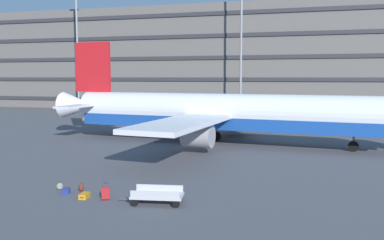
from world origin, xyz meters
TOP-DOWN VIEW (x-y plane):
  - ground_plane at (0.00, 0.00)m, footprint 600.00×600.00m
  - terminal_structure at (0.00, 48.37)m, footprint 128.57×20.41m
  - airliner at (1.67, 1.80)m, footprint 36.57×29.61m
  - light_mast_far_left at (-31.91, 32.55)m, footprint 1.80×0.50m
  - light_mast_left at (-1.13, 32.55)m, footprint 1.80×0.50m
  - suitcase_silver at (-1.54, -18.05)m, footprint 0.50×0.77m
  - suitcase_navy at (-3.02, -17.50)m, footprint 0.62×0.73m
  - suitcase_purple at (-0.32, -18.01)m, footprint 0.48×0.38m
  - backpack_orange at (-2.39, -16.92)m, footprint 0.36×0.31m
  - backpack_teal at (-0.68, -17.46)m, footprint 0.43×0.37m
  - backpack_scuffed at (-3.70, -17.01)m, footprint 0.43×0.44m
  - baggage_cart at (2.52, -17.93)m, footprint 3.36×1.69m

SIDE VIEW (x-z plane):
  - ground_plane at x=0.00m, z-range 0.00..0.00m
  - suitcase_silver at x=-1.54m, z-range 0.00..0.26m
  - suitcase_navy at x=-3.02m, z-range 0.00..0.27m
  - backpack_scuffed at x=-3.70m, z-range -0.03..0.44m
  - backpack_teal at x=-0.68m, z-range -0.03..0.46m
  - backpack_orange at x=-2.39m, z-range -0.03..0.47m
  - suitcase_purple at x=-0.32m, z-range -0.08..0.80m
  - baggage_cart at x=2.52m, z-range 0.02..0.84m
  - airliner at x=1.67m, z-range -2.17..7.94m
  - terminal_structure at x=0.00m, z-range 0.00..19.98m
  - light_mast_far_left at x=-31.91m, z-range 1.72..25.72m
  - light_mast_left at x=-1.13m, z-range 1.75..28.41m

